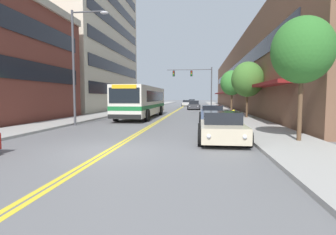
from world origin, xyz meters
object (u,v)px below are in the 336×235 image
object	(u,v)px
car_champagne_parked_right_foreground	(222,128)
car_silver_moving_third	(187,103)
traffic_signal_mast	(196,79)
street_tree_right_mid	(247,79)
city_bus	(143,100)
car_dark_grey_moving_second	(194,105)
car_charcoal_parked_left_near	(148,106)
car_white_moving_lead	(192,102)
car_slate_blue_parked_right_mid	(212,114)
street_tree_right_far	(232,83)
street_tree_right_near	(302,51)
street_lamp_left_near	(79,57)
fire_hydrant	(233,115)

from	to	relation	value
car_champagne_parked_right_foreground	car_silver_moving_third	size ratio (longest dim) A/B	0.89
traffic_signal_mast	street_tree_right_mid	xyz separation A→B (m)	(4.79, -18.49, -1.28)
city_bus	car_champagne_parked_right_foreground	xyz separation A→B (m)	(6.46, -13.12, -1.04)
car_champagne_parked_right_foreground	car_dark_grey_moving_second	bearing A→B (deg)	93.53
car_dark_grey_moving_second	car_silver_moving_third	world-z (taller)	car_dark_grey_moving_second
car_charcoal_parked_left_near	car_white_moving_lead	distance (m)	30.17
car_dark_grey_moving_second	traffic_signal_mast	world-z (taller)	traffic_signal_mast
car_slate_blue_parked_right_mid	car_dark_grey_moving_second	bearing A→B (deg)	95.33
street_tree_right_far	street_tree_right_near	bearing A→B (deg)	-89.62
car_white_moving_lead	car_dark_grey_moving_second	size ratio (longest dim) A/B	1.08
city_bus	street_lamp_left_near	world-z (taller)	street_lamp_left_near
street_tree_right_mid	car_silver_moving_third	bearing A→B (deg)	101.97
traffic_signal_mast	street_lamp_left_near	xyz separation A→B (m)	(-7.67, -25.48, -0.13)
city_bus	car_white_moving_lead	distance (m)	42.90
car_silver_moving_third	street_tree_right_mid	xyz separation A→B (m)	(7.01, -33.07, 2.93)
city_bus	car_charcoal_parked_left_near	size ratio (longest dim) A/B	2.74
street_tree_right_mid	car_champagne_parked_right_foreground	bearing A→B (deg)	-104.59
car_slate_blue_parked_right_mid	car_white_moving_lead	size ratio (longest dim) A/B	0.96
street_tree_right_near	car_silver_moving_third	bearing A→B (deg)	98.65
street_tree_right_mid	car_slate_blue_parked_right_mid	bearing A→B (deg)	-139.25
traffic_signal_mast	fire_hydrant	size ratio (longest dim) A/B	8.51
car_charcoal_parked_left_near	car_white_moving_lead	world-z (taller)	car_white_moving_lead
city_bus	car_slate_blue_parked_right_mid	distance (m)	7.40
car_silver_moving_third	street_tree_right_mid	world-z (taller)	street_tree_right_mid
car_champagne_parked_right_foreground	street_tree_right_mid	size ratio (longest dim) A/B	0.83
car_charcoal_parked_left_near	street_lamp_left_near	size ratio (longest dim) A/B	0.57
car_slate_blue_parked_right_mid	car_white_moving_lead	bearing A→B (deg)	93.63
traffic_signal_mast	street_lamp_left_near	bearing A→B (deg)	-106.75
fire_hydrant	street_tree_right_far	bearing A→B (deg)	83.88
street_lamp_left_near	street_tree_right_far	size ratio (longest dim) A/B	1.51
car_champagne_parked_right_foreground	street_tree_right_near	bearing A→B (deg)	-2.99
street_lamp_left_near	car_champagne_parked_right_foreground	bearing A→B (deg)	-30.82
car_silver_moving_third	traffic_signal_mast	distance (m)	15.34
car_white_moving_lead	street_tree_right_near	xyz separation A→B (m)	(6.10, -56.02, 3.25)
car_charcoal_parked_left_near	street_tree_right_near	world-z (taller)	street_tree_right_near
city_bus	car_dark_grey_moving_second	distance (m)	17.28
car_champagne_parked_right_foreground	street_lamp_left_near	xyz separation A→B (m)	(-9.21, 5.50, 4.07)
city_bus	car_champagne_parked_right_foreground	size ratio (longest dim) A/B	2.97
car_white_moving_lead	fire_hydrant	xyz separation A→B (m)	(4.55, -46.65, -0.08)
car_silver_moving_third	traffic_signal_mast	world-z (taller)	traffic_signal_mast
car_champagne_parked_right_foreground	car_silver_moving_third	world-z (taller)	car_champagne_parked_right_foreground
car_white_moving_lead	street_tree_right_near	distance (m)	56.45
car_champagne_parked_right_foreground	traffic_signal_mast	bearing A→B (deg)	92.85
car_slate_blue_parked_right_mid	street_lamp_left_near	xyz separation A→B (m)	(-9.25, -4.22, 4.06)
city_bus	street_tree_right_mid	distance (m)	9.92
street_tree_right_mid	traffic_signal_mast	bearing A→B (deg)	104.53
car_slate_blue_parked_right_mid	street_tree_right_mid	distance (m)	5.15
street_tree_right_mid	street_tree_right_far	size ratio (longest dim) A/B	0.96
car_silver_moving_third	street_tree_right_near	world-z (taller)	street_tree_right_near
traffic_signal_mast	fire_hydrant	world-z (taller)	traffic_signal_mast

